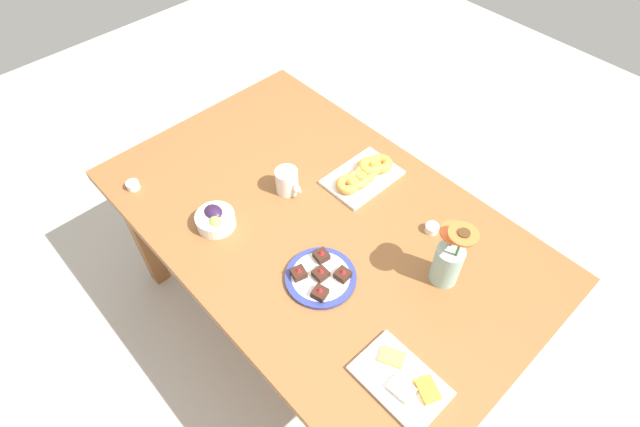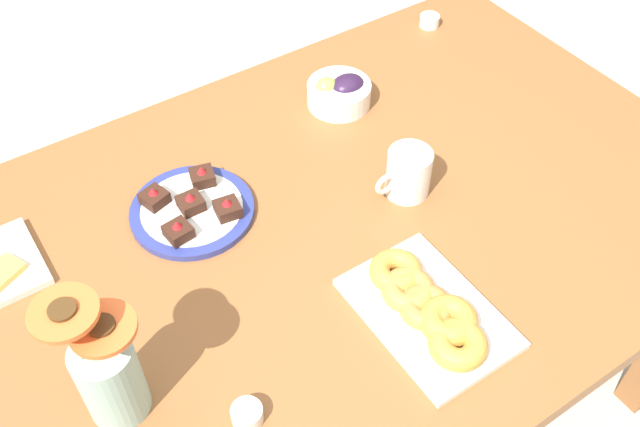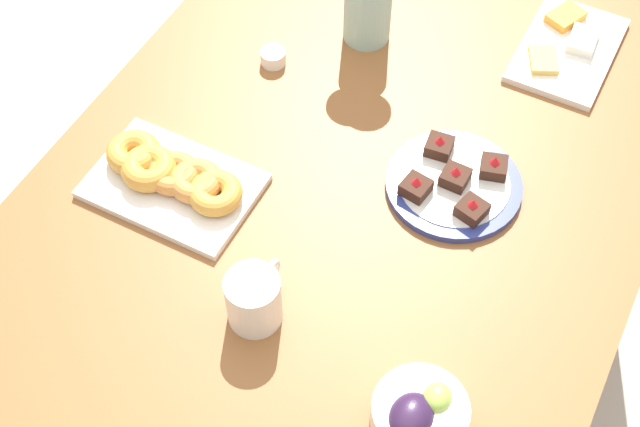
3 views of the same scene
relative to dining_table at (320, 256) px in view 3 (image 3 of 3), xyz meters
The scene contains 8 objects.
ground_plane 0.65m from the dining_table, ahead, with size 6.00×6.00×0.00m, color #B7B2A8.
dining_table is the anchor object (origin of this frame).
coffee_mug 0.23m from the dining_table, behind, with size 0.12×0.08×0.10m.
grape_bowl 0.38m from the dining_table, 130.39° to the right, with size 0.14×0.14×0.07m.
cheese_platter 0.64m from the dining_table, 21.54° to the right, with size 0.26×0.17×0.03m.
croissant_platter 0.29m from the dining_table, 98.09° to the left, with size 0.19×0.29×0.05m.
jam_cup_berry 0.41m from the dining_table, 40.37° to the left, with size 0.05×0.05×0.03m.
dessert_plate 0.26m from the dining_table, 42.43° to the right, with size 0.23×0.23×0.05m.
Camera 3 is at (-0.74, -0.38, 1.95)m, focal length 50.00 mm.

